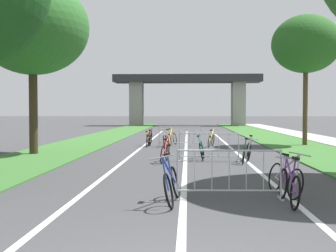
{
  "coord_description": "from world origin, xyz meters",
  "views": [
    {
      "loc": [
        0.09,
        -4.31,
        1.86
      ],
      "look_at": [
        -0.62,
        10.96,
        1.33
      ],
      "focal_mm": 45.88,
      "sensor_mm": 36.0,
      "label": 1
    }
  ],
  "objects_px": {
    "crowd_barrier_nearest": "(229,175)",
    "bicycle_purple_2": "(289,186)",
    "bicycle_red_5": "(165,152)",
    "bicycle_green_3": "(244,153)",
    "bicycle_white_4": "(167,140)",
    "bicycle_yellow_10": "(172,138)",
    "crowd_barrier_third": "(180,136)",
    "bicycle_teal_7": "(202,149)",
    "bicycle_yellow_0": "(211,140)",
    "bicycle_silver_1": "(249,151)",
    "bicycle_orange_8": "(149,139)",
    "bicycle_blue_9": "(172,184)",
    "crowd_barrier_second": "(209,147)",
    "tree_left_oak_near": "(32,27)",
    "tree_right_maple_mid": "(306,44)",
    "bicycle_silver_11": "(285,178)",
    "bicycle_black_6": "(149,139)"
  },
  "relations": [
    {
      "from": "bicycle_green_3",
      "to": "crowd_barrier_nearest",
      "type": "bearing_deg",
      "value": -93.43
    },
    {
      "from": "bicycle_white_4",
      "to": "bicycle_blue_9",
      "type": "relative_size",
      "value": 1.0
    },
    {
      "from": "bicycle_black_6",
      "to": "bicycle_yellow_10",
      "type": "xyz_separation_m",
      "value": [
        1.15,
        0.86,
        -0.0
      ]
    },
    {
      "from": "crowd_barrier_nearest",
      "to": "bicycle_red_5",
      "type": "bearing_deg",
      "value": 104.71
    },
    {
      "from": "crowd_barrier_nearest",
      "to": "bicycle_purple_2",
      "type": "relative_size",
      "value": 1.32
    },
    {
      "from": "tree_left_oak_near",
      "to": "bicycle_silver_11",
      "type": "bearing_deg",
      "value": -44.09
    },
    {
      "from": "bicycle_teal_7",
      "to": "bicycle_yellow_10",
      "type": "xyz_separation_m",
      "value": [
        -1.4,
        6.74,
        -0.01
      ]
    },
    {
      "from": "bicycle_green_3",
      "to": "bicycle_red_5",
      "type": "xyz_separation_m",
      "value": [
        -2.84,
        0.05,
        0.02
      ]
    },
    {
      "from": "bicycle_yellow_0",
      "to": "bicycle_teal_7",
      "type": "distance_m",
      "value": 5.89
    },
    {
      "from": "crowd_barrier_third",
      "to": "bicycle_orange_8",
      "type": "distance_m",
      "value": 1.75
    },
    {
      "from": "bicycle_yellow_10",
      "to": "bicycle_silver_1",
      "type": "bearing_deg",
      "value": -51.03
    },
    {
      "from": "crowd_barrier_third",
      "to": "bicycle_red_5",
      "type": "height_order",
      "value": "crowd_barrier_third"
    },
    {
      "from": "bicycle_silver_1",
      "to": "tree_left_oak_near",
      "type": "bearing_deg",
      "value": -5.82
    },
    {
      "from": "tree_left_oak_near",
      "to": "crowd_barrier_nearest",
      "type": "xyz_separation_m",
      "value": [
        7.43,
        -8.85,
        -4.88
      ]
    },
    {
      "from": "tree_left_oak_near",
      "to": "bicycle_white_4",
      "type": "height_order",
      "value": "tree_left_oak_near"
    },
    {
      "from": "bicycle_teal_7",
      "to": "bicycle_blue_9",
      "type": "height_order",
      "value": "bicycle_teal_7"
    },
    {
      "from": "crowd_barrier_second",
      "to": "bicycle_white_4",
      "type": "height_order",
      "value": "crowd_barrier_second"
    },
    {
      "from": "bicycle_red_5",
      "to": "bicycle_green_3",
      "type": "bearing_deg",
      "value": 6.51
    },
    {
      "from": "tree_left_oak_near",
      "to": "tree_right_maple_mid",
      "type": "relative_size",
      "value": 1.07
    },
    {
      "from": "bicycle_white_4",
      "to": "bicycle_silver_11",
      "type": "distance_m",
      "value": 13.19
    },
    {
      "from": "bicycle_white_4",
      "to": "bicycle_teal_7",
      "type": "relative_size",
      "value": 1.02
    },
    {
      "from": "bicycle_silver_11",
      "to": "bicycle_yellow_10",
      "type": "bearing_deg",
      "value": -90.53
    },
    {
      "from": "bicycle_yellow_10",
      "to": "bicycle_white_4",
      "type": "bearing_deg",
      "value": -88.27
    },
    {
      "from": "crowd_barrier_third",
      "to": "tree_left_oak_near",
      "type": "bearing_deg",
      "value": -141.98
    },
    {
      "from": "bicycle_yellow_0",
      "to": "crowd_barrier_nearest",
      "type": "bearing_deg",
      "value": -77.75
    },
    {
      "from": "crowd_barrier_third",
      "to": "bicycle_yellow_10",
      "type": "bearing_deg",
      "value": 131.76
    },
    {
      "from": "crowd_barrier_second",
      "to": "bicycle_yellow_10",
      "type": "xyz_separation_m",
      "value": [
        -1.66,
        7.32,
        -0.14
      ]
    },
    {
      "from": "bicycle_black_6",
      "to": "bicycle_teal_7",
      "type": "distance_m",
      "value": 6.41
    },
    {
      "from": "crowd_barrier_nearest",
      "to": "bicycle_white_4",
      "type": "xyz_separation_m",
      "value": [
        -1.95,
        13.22,
        -0.14
      ]
    },
    {
      "from": "bicycle_blue_9",
      "to": "bicycle_purple_2",
      "type": "bearing_deg",
      "value": -174.21
    },
    {
      "from": "crowd_barrier_second",
      "to": "bicycle_silver_11",
      "type": "bearing_deg",
      "value": -78.02
    },
    {
      "from": "bicycle_white_4",
      "to": "bicycle_yellow_10",
      "type": "relative_size",
      "value": 0.98
    },
    {
      "from": "crowd_barrier_second",
      "to": "bicycle_purple_2",
      "type": "height_order",
      "value": "crowd_barrier_second"
    },
    {
      "from": "bicycle_yellow_0",
      "to": "bicycle_silver_1",
      "type": "distance_m",
      "value": 6.03
    },
    {
      "from": "tree_right_maple_mid",
      "to": "bicycle_green_3",
      "type": "bearing_deg",
      "value": -118.77
    },
    {
      "from": "bicycle_black_6",
      "to": "bicycle_teal_7",
      "type": "height_order",
      "value": "bicycle_teal_7"
    },
    {
      "from": "tree_right_maple_mid",
      "to": "bicycle_yellow_10",
      "type": "bearing_deg",
      "value": -179.96
    },
    {
      "from": "crowd_barrier_third",
      "to": "bicycle_black_6",
      "type": "height_order",
      "value": "crowd_barrier_third"
    },
    {
      "from": "bicycle_green_3",
      "to": "bicycle_blue_9",
      "type": "xyz_separation_m",
      "value": [
        -2.35,
        -6.92,
        0.04
      ]
    },
    {
      "from": "bicycle_green_3",
      "to": "bicycle_silver_11",
      "type": "distance_m",
      "value": 5.99
    },
    {
      "from": "tree_right_maple_mid",
      "to": "bicycle_green_3",
      "type": "relative_size",
      "value": 4.39
    },
    {
      "from": "crowd_barrier_second",
      "to": "tree_right_maple_mid",
      "type": "bearing_deg",
      "value": 53.2
    },
    {
      "from": "bicycle_white_4",
      "to": "bicycle_red_5",
      "type": "xyz_separation_m",
      "value": [
        0.25,
        -6.75,
        -0.0
      ]
    },
    {
      "from": "bicycle_silver_1",
      "to": "bicycle_orange_8",
      "type": "height_order",
      "value": "bicycle_silver_1"
    },
    {
      "from": "tree_left_oak_near",
      "to": "bicycle_yellow_0",
      "type": "bearing_deg",
      "value": 29.42
    },
    {
      "from": "tree_right_maple_mid",
      "to": "bicycle_yellow_10",
      "type": "height_order",
      "value": "tree_right_maple_mid"
    },
    {
      "from": "bicycle_silver_1",
      "to": "bicycle_yellow_10",
      "type": "xyz_separation_m",
      "value": [
        -3.18,
        6.83,
        0.02
      ]
    },
    {
      "from": "tree_right_maple_mid",
      "to": "bicycle_green_3",
      "type": "height_order",
      "value": "tree_right_maple_mid"
    },
    {
      "from": "bicycle_silver_1",
      "to": "bicycle_teal_7",
      "type": "relative_size",
      "value": 0.99
    },
    {
      "from": "bicycle_white_4",
      "to": "bicycle_orange_8",
      "type": "distance_m",
      "value": 1.36
    }
  ]
}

